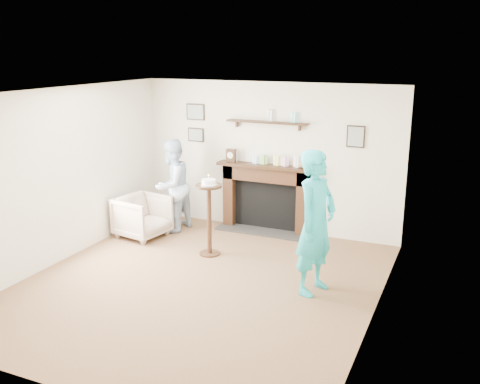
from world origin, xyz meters
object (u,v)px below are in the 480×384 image
armchair (143,236)px  pedestal_table (209,206)px  man (174,230)px  woman (313,291)px

armchair → pedestal_table: 1.59m
armchair → man: size_ratio=0.48×
armchair → pedestal_table: (1.37, -0.26, 0.76)m
armchair → woman: bearing=-95.1°
armchair → man: man is taller
man → woman: (2.86, -1.33, 0.00)m
woman → pedestal_table: size_ratio=1.48×
armchair → man: (0.30, 0.47, 0.00)m
man → pedestal_table: bearing=62.3°
armchair → pedestal_table: size_ratio=0.61×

